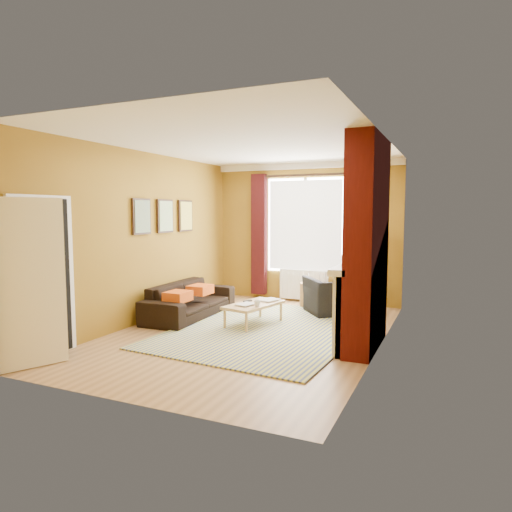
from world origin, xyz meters
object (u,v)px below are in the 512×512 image
object	(u,v)px
coffee_table	(254,306)
sofa	(190,300)
wicker_stool	(310,295)
floor_lamp	(381,248)
armchair	(337,296)

from	to	relation	value
coffee_table	sofa	bearing A→B (deg)	-172.52
sofa	coffee_table	distance (m)	1.28
sofa	wicker_stool	distance (m)	2.32
coffee_table	wicker_stool	xyz separation A→B (m)	(0.41, 1.71, -0.08)
sofa	wicker_stool	world-z (taller)	sofa
floor_lamp	armchair	bearing A→B (deg)	-138.74
wicker_stool	floor_lamp	bearing A→B (deg)	8.59
coffee_table	wicker_stool	distance (m)	1.76
armchair	wicker_stool	bearing A→B (deg)	-69.81
armchair	coffee_table	bearing A→B (deg)	14.48
armchair	coffee_table	xyz separation A→B (m)	(-1.03, -1.31, -0.01)
wicker_stool	armchair	bearing A→B (deg)	-32.34
sofa	floor_lamp	size ratio (longest dim) A/B	1.38
floor_lamp	wicker_stool	bearing A→B (deg)	-171.41
floor_lamp	coffee_table	bearing A→B (deg)	-131.77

